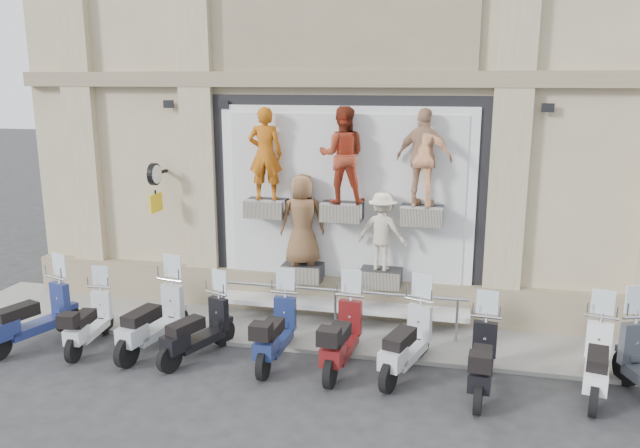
# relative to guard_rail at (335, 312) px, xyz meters

# --- Properties ---
(ground) EXTENTS (90.00, 90.00, 0.00)m
(ground) POSITION_rel_guard_rail_xyz_m (0.00, -2.00, -0.47)
(ground) COLOR #2A2A2C
(ground) RESTS_ON ground
(sidewalk) EXTENTS (16.00, 2.20, 0.08)m
(sidewalk) POSITION_rel_guard_rail_xyz_m (0.00, 0.10, -0.43)
(sidewalk) COLOR gray
(sidewalk) RESTS_ON ground
(building) EXTENTS (14.00, 8.60, 12.00)m
(building) POSITION_rel_guard_rail_xyz_m (0.00, 5.00, 5.54)
(building) COLOR #C8B692
(building) RESTS_ON ground
(shop_vitrine) EXTENTS (5.60, 0.84, 4.30)m
(shop_vitrine) POSITION_rel_guard_rail_xyz_m (0.05, 0.74, 2.02)
(shop_vitrine) COLOR black
(shop_vitrine) RESTS_ON ground
(guard_rail) EXTENTS (5.06, 0.10, 0.93)m
(guard_rail) POSITION_rel_guard_rail_xyz_m (0.00, 0.00, 0.00)
(guard_rail) COLOR #9EA0A5
(guard_rail) RESTS_ON ground
(clock_sign_bracket) EXTENTS (0.10, 0.80, 1.02)m
(clock_sign_bracket) POSITION_rel_guard_rail_xyz_m (-3.90, 0.47, 2.34)
(clock_sign_bracket) COLOR black
(clock_sign_bracket) RESTS_ON ground
(scooter_a) EXTENTS (1.21, 2.08, 1.63)m
(scooter_a) POSITION_rel_guard_rail_xyz_m (-5.35, -1.79, 0.35)
(scooter_a) COLOR navy
(scooter_a) RESTS_ON ground
(scooter_b) EXTENTS (0.69, 1.77, 1.40)m
(scooter_b) POSITION_rel_guard_rail_xyz_m (-4.29, -1.61, 0.24)
(scooter_b) COLOR silver
(scooter_b) RESTS_ON ground
(scooter_c) EXTENTS (0.93, 2.10, 1.65)m
(scooter_c) POSITION_rel_guard_rail_xyz_m (-3.08, -1.48, 0.36)
(scooter_c) COLOR #A3A8B0
(scooter_c) RESTS_ON ground
(scooter_d) EXTENTS (1.16, 1.90, 1.49)m
(scooter_d) POSITION_rel_guard_rail_xyz_m (-2.16, -1.60, 0.28)
(scooter_d) COLOR black
(scooter_d) RESTS_ON ground
(scooter_e) EXTENTS (0.58, 1.90, 1.54)m
(scooter_e) POSITION_rel_guard_rail_xyz_m (-0.77, -1.42, 0.30)
(scooter_e) COLOR navy
(scooter_e) RESTS_ON ground
(scooter_f) EXTENTS (0.70, 1.98, 1.58)m
(scooter_f) POSITION_rel_guard_rail_xyz_m (0.40, -1.43, 0.33)
(scooter_f) COLOR #5A0F10
(scooter_f) RESTS_ON ground
(scooter_g) EXTENTS (1.12, 2.04, 1.59)m
(scooter_g) POSITION_rel_guard_rail_xyz_m (1.49, -1.39, 0.33)
(scooter_g) COLOR #AFB1B7
(scooter_g) RESTS_ON ground
(scooter_h) EXTENTS (0.70, 1.89, 1.50)m
(scooter_h) POSITION_rel_guard_rail_xyz_m (2.71, -1.76, 0.29)
(scooter_h) COLOR black
(scooter_h) RESTS_ON ground
(scooter_i) EXTENTS (0.94, 1.98, 1.55)m
(scooter_i) POSITION_rel_guard_rail_xyz_m (4.46, -1.43, 0.31)
(scooter_i) COLOR white
(scooter_i) RESTS_ON ground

